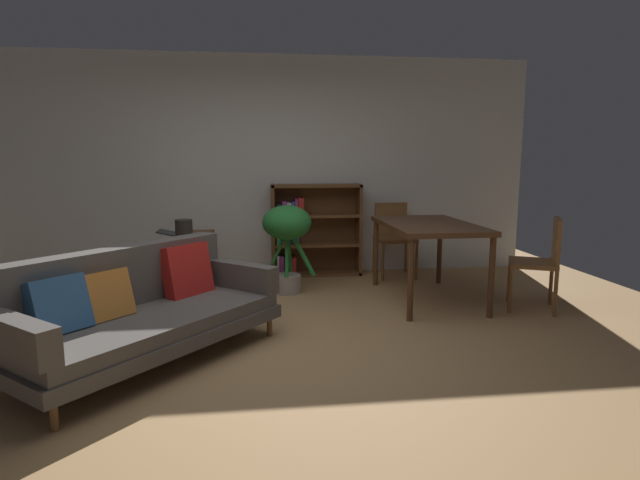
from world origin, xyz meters
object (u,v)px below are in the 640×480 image
fabric_couch (138,308)px  dining_table (428,231)px  media_console (192,267)px  desk_speaker (184,231)px  dining_chair_far (393,234)px  open_laptop (182,234)px  bookshelf (310,230)px  dining_chair_near (542,258)px  potted_floor_plant (287,232)px

fabric_couch → dining_table: size_ratio=1.43×
fabric_couch → media_console: 1.78m
desk_speaker → dining_chair_far: bearing=20.6°
media_console → open_laptop: (-0.11, 0.12, 0.34)m
desk_speaker → bookshelf: bearing=38.1°
bookshelf → dining_chair_near: bearing=-41.6°
media_console → dining_table: bearing=-11.5°
fabric_couch → potted_floor_plant: size_ratio=2.14×
dining_chair_far → potted_floor_plant: bearing=-153.0°
media_console → potted_floor_plant: bearing=-1.9°
desk_speaker → potted_floor_plant: size_ratio=0.23×
open_laptop → dining_chair_near: dining_chair_near is taller
desk_speaker → dining_chair_near: 3.52m
dining_chair_far → bookshelf: 1.04m
potted_floor_plant → dining_chair_far: bearing=27.0°
media_console → dining_chair_far: (2.38, 0.66, 0.21)m
open_laptop → dining_chair_near: (3.50, -1.09, -0.13)m
fabric_couch → dining_chair_near: 3.67m
dining_table → bookshelf: 1.72m
media_console → desk_speaker: desk_speaker is taller
media_console → dining_chair_near: bearing=-15.9°
media_console → bookshelf: size_ratio=1.09×
fabric_couch → desk_speaker: bearing=84.7°
fabric_couch → open_laptop: 1.91m
fabric_couch → dining_chair_near: bearing=12.7°
open_laptop → desk_speaker: size_ratio=2.06×
dining_chair_far → bookshelf: bookshelf is taller
desk_speaker → fabric_couch: bearing=-95.3°
open_laptop → desk_speaker: (0.07, -0.37, 0.09)m
fabric_couch → desk_speaker: 1.57m
open_laptop → bookshelf: bearing=26.4°
dining_chair_far → dining_chair_near: bearing=-58.1°
dining_chair_far → dining_table: bearing=-87.9°
open_laptop → bookshelf: size_ratio=0.40×
open_laptop → dining_chair_near: 3.67m
potted_floor_plant → bookshelf: (0.34, 0.88, -0.11)m
dining_chair_near → potted_floor_plant: bearing=158.6°
desk_speaker → bookshelf: (1.39, 1.09, -0.17)m
potted_floor_plant → dining_chair_far: potted_floor_plant is taller
desk_speaker → dining_chair_near: (3.44, -0.72, -0.23)m
fabric_couch → bookshelf: (1.53, 2.61, 0.18)m
media_console → fabric_couch: bearing=-95.7°
desk_speaker → potted_floor_plant: 1.07m
dining_chair_near → dining_chair_far: 1.92m
dining_table → dining_chair_near: bearing=-26.0°
dining_table → potted_floor_plant: bearing=162.0°
fabric_couch → open_laptop: fabric_couch is taller
fabric_couch → bookshelf: bookshelf is taller
dining_chair_near → dining_table: bearing=154.0°
dining_chair_near → dining_chair_far: dining_chair_far is taller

